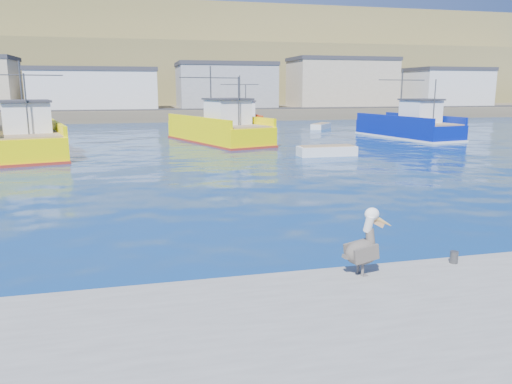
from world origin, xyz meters
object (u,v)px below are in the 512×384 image
trawler_yellow_a (27,139)px  trawler_yellow_b (219,130)px  skiff_mid (327,152)px  trawler_blue (409,127)px  pelican (364,246)px  boat_orange (242,121)px  skiff_far (321,127)px

trawler_yellow_a → trawler_yellow_b: bearing=18.3°
skiff_mid → trawler_blue: bearing=39.6°
trawler_blue → pelican: bearing=-121.9°
trawler_blue → boat_orange: size_ratio=1.41×
trawler_yellow_b → skiff_mid: bearing=-60.6°
trawler_blue → boat_orange: 18.62m
trawler_blue → boat_orange: bearing=137.9°
skiff_mid → pelican: pelican is taller
boat_orange → skiff_far: boat_orange is taller
trawler_yellow_a → skiff_mid: bearing=-15.2°
trawler_blue → skiff_mid: trawler_blue is taller
trawler_yellow_a → trawler_blue: trawler_yellow_a is taller
trawler_blue → trawler_yellow_a: bearing=-171.9°
trawler_yellow_b → skiff_far: (14.12, 11.97, -0.85)m
trawler_yellow_b → skiff_far: 18.53m
trawler_yellow_b → boat_orange: 13.14m
skiff_mid → skiff_far: skiff_mid is taller
pelican → trawler_yellow_b: bearing=86.1°
pelican → skiff_mid: bearing=70.4°
skiff_far → pelican: size_ratio=2.33×
skiff_mid → pelican: bearing=-109.6°
trawler_blue → skiff_far: trawler_blue is taller
boat_orange → pelican: (-6.90, -45.82, 0.13)m
boat_orange → pelican: 46.33m
trawler_yellow_a → skiff_mid: size_ratio=3.28×
trawler_yellow_a → boat_orange: 25.95m
trawler_yellow_a → boat_orange: bearing=41.5°
trawler_yellow_a → trawler_blue: bearing=8.1°
trawler_yellow_a → trawler_blue: (33.27, 4.71, -0.08)m
trawler_yellow_a → trawler_yellow_b: size_ratio=1.02×
trawler_yellow_a → trawler_blue: 33.60m
trawler_yellow_b → pelican: trawler_yellow_b is taller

